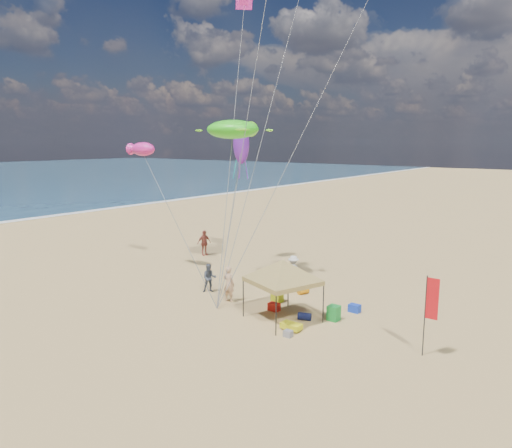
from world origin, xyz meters
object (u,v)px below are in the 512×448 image
object	(u,v)px
chair_green	(334,313)
person_near_a	(229,284)
cooler_red	(274,307)
chair_yellow	(277,295)
feather_flag	(430,304)
person_near_c	(293,270)
beach_cart	(291,326)
person_far_a	(204,243)
person_near_b	(209,278)
canopy_tent	(283,262)
cooler_blue	(355,308)

from	to	relation	value
chair_green	person_near_a	bearing A→B (deg)	-169.72
cooler_red	chair_yellow	size ratio (longest dim) A/B	0.77
feather_flag	person_near_c	world-z (taller)	feather_flag
feather_flag	person_near_c	size ratio (longest dim) A/B	1.88
beach_cart	person_far_a	size ratio (longest dim) A/B	0.49
cooler_red	person_near_b	xyz separation A→B (m)	(-4.50, 0.18, 0.60)
beach_cart	person_near_c	distance (m)	6.80
person_near_c	person_far_a	bearing A→B (deg)	-27.97
feather_flag	chair_green	xyz separation A→B (m)	(-4.66, 1.14, -1.79)
chair_yellow	chair_green	bearing A→B (deg)	-7.52
canopy_tent	person_far_a	world-z (taller)	canopy_tent
cooler_red	cooler_blue	world-z (taller)	same
person_near_c	beach_cart	bearing A→B (deg)	107.01
person_near_b	cooler_blue	bearing A→B (deg)	-32.42
canopy_tent	chair_yellow	distance (m)	3.42
cooler_blue	person_near_c	world-z (taller)	person_near_c
canopy_tent	beach_cart	size ratio (longest dim) A/B	5.63
canopy_tent	cooler_red	distance (m)	2.83
chair_green	person_near_b	size ratio (longest dim) A/B	0.44
canopy_tent	cooler_blue	bearing A→B (deg)	52.97
feather_flag	chair_yellow	xyz separation A→B (m)	(-8.19, 1.61, -1.79)
canopy_tent	cooler_red	bearing A→B (deg)	144.23
canopy_tent	cooler_red	xyz separation A→B (m)	(-0.99, 0.71, -2.56)
cooler_blue	person_far_a	size ratio (longest dim) A/B	0.29
cooler_red	chair_green	world-z (taller)	chair_green
canopy_tent	person_near_a	world-z (taller)	canopy_tent
person_far_a	cooler_blue	bearing A→B (deg)	-89.32
beach_cart	person_near_c	xyz separation A→B (m)	(-3.64, 5.71, 0.65)
person_far_a	cooler_red	bearing A→B (deg)	-103.51
person_near_c	person_near_b	bearing A→B (deg)	38.65
feather_flag	person_far_a	xyz separation A→B (m)	(-18.27, 6.65, -1.22)
cooler_red	chair_green	distance (m)	3.00
cooler_red	cooler_blue	size ratio (longest dim) A/B	1.00
chair_yellow	person_far_a	world-z (taller)	person_far_a
chair_green	chair_yellow	world-z (taller)	same
chair_green	person_near_c	world-z (taller)	person_near_c
canopy_tent	person_near_a	size ratio (longest dim) A/B	2.67
feather_flag	cooler_blue	distance (m)	5.50
cooler_red	person_far_a	xyz separation A→B (m)	(-10.69, 6.17, 0.73)
person_near_c	cooler_red	bearing A→B (deg)	95.66
beach_cart	person_near_a	bearing A→B (deg)	165.66
cooler_red	person_near_b	size ratio (longest dim) A/B	0.34
person_near_b	person_far_a	world-z (taller)	person_far_a
cooler_blue	beach_cart	size ratio (longest dim) A/B	0.60
canopy_tent	person_far_a	distance (m)	13.68
beach_cart	person_far_a	xyz separation A→B (m)	(-12.71, 7.71, 0.72)
chair_green	person_near_a	distance (m)	5.67
feather_flag	cooler_blue	bearing A→B (deg)	148.15
feather_flag	cooler_red	xyz separation A→B (m)	(-7.58, 0.48, -1.95)
person_near_b	chair_yellow	bearing A→B (deg)	-33.60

